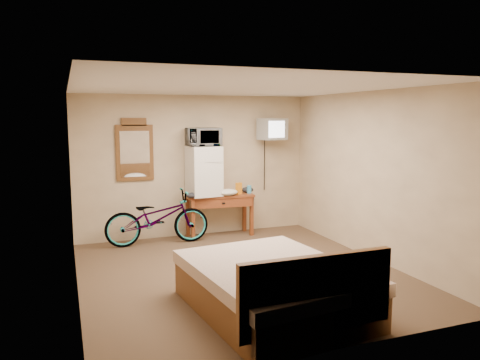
{
  "coord_description": "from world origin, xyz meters",
  "views": [
    {
      "loc": [
        -2.19,
        -5.76,
        2.11
      ],
      "look_at": [
        0.19,
        0.53,
        1.21
      ],
      "focal_mm": 35.0,
      "sensor_mm": 36.0,
      "label": 1
    }
  ],
  "objects": [
    {
      "name": "wall_mirror",
      "position": [
        -1.06,
        2.27,
        1.56
      ],
      "size": [
        0.62,
        0.04,
        1.06
      ],
      "color": "brown",
      "rests_on": "room"
    },
    {
      "name": "room",
      "position": [
        -0.0,
        0.0,
        1.25
      ],
      "size": [
        4.6,
        4.64,
        2.5
      ],
      "color": "#4D3826",
      "rests_on": "ground"
    },
    {
      "name": "mini_fridge",
      "position": [
        0.09,
        2.04,
        1.18
      ],
      "size": [
        0.57,
        0.55,
        0.87
      ],
      "color": "white",
      "rests_on": "desk"
    },
    {
      "name": "cloth_dark_b",
      "position": [
        0.93,
        2.08,
        0.8
      ],
      "size": [
        0.22,
        0.18,
        0.1
      ],
      "primitive_type": "ellipsoid",
      "color": "black",
      "rests_on": "desk"
    },
    {
      "name": "cloth_cream",
      "position": [
        0.47,
        1.89,
        0.81
      ],
      "size": [
        0.37,
        0.29,
        0.11
      ],
      "primitive_type": "ellipsoid",
      "color": "beige",
      "rests_on": "desk"
    },
    {
      "name": "bed",
      "position": [
        -0.12,
        -1.37,
        0.29
      ],
      "size": [
        1.77,
        2.22,
        0.9
      ],
      "color": "brown",
      "rests_on": "floor"
    },
    {
      "name": "blue_cup",
      "position": [
        0.92,
        1.99,
        0.82
      ],
      "size": [
        0.08,
        0.08,
        0.14
      ],
      "primitive_type": "cylinder",
      "color": "#3B97CB",
      "rests_on": "desk"
    },
    {
      "name": "bicycle",
      "position": [
        -0.77,
        1.86,
        0.45
      ],
      "size": [
        1.74,
        0.65,
        0.9
      ],
      "primitive_type": "imported",
      "rotation": [
        0.0,
        0.0,
        1.54
      ],
      "color": "black",
      "rests_on": "floor"
    },
    {
      "name": "crt_television",
      "position": [
        1.39,
        2.02,
        1.9
      ],
      "size": [
        0.53,
        0.61,
        0.39
      ],
      "color": "black",
      "rests_on": "room"
    },
    {
      "name": "microwave",
      "position": [
        0.09,
        2.04,
        1.78
      ],
      "size": [
        0.58,
        0.4,
        0.32
      ],
      "primitive_type": "imported",
      "rotation": [
        0.0,
        0.0,
        -0.02
      ],
      "color": "white",
      "rests_on": "mini_fridge"
    },
    {
      "name": "desk",
      "position": [
        0.38,
        2.0,
        0.61
      ],
      "size": [
        1.22,
        0.55,
        0.75
      ],
      "color": "maroon",
      "rests_on": "floor"
    },
    {
      "name": "cloth_dark_a",
      "position": [
        -0.15,
        1.87,
        0.8
      ],
      "size": [
        0.25,
        0.18,
        0.09
      ],
      "primitive_type": "ellipsoid",
      "color": "black",
      "rests_on": "desk"
    },
    {
      "name": "snack_bag",
      "position": [
        0.71,
        1.96,
        0.85
      ],
      "size": [
        0.12,
        0.09,
        0.21
      ],
      "primitive_type": "cube",
      "rotation": [
        0.0,
        0.0,
        0.37
      ],
      "color": "orange",
      "rests_on": "desk"
    }
  ]
}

